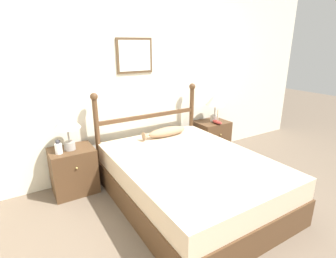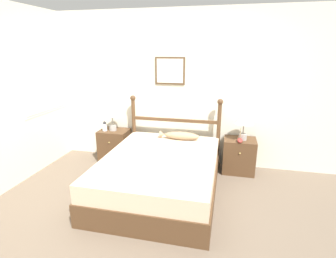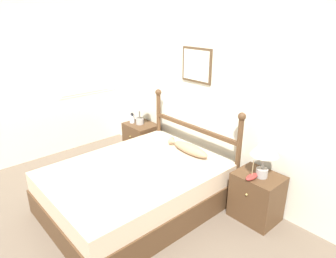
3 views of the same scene
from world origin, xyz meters
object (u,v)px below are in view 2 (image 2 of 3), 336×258
(nightstand_right, at_px, (239,156))
(table_lamp_right, at_px, (244,120))
(nightstand_left, at_px, (115,145))
(bed, at_px, (160,174))
(table_lamp_left, at_px, (112,112))
(bottle, at_px, (105,127))
(fish_pillow, at_px, (180,136))
(model_boat, at_px, (240,140))

(nightstand_right, relative_size, table_lamp_right, 1.25)
(nightstand_left, bearing_deg, bed, -39.64)
(nightstand_right, bearing_deg, nightstand_left, 180.00)
(table_lamp_left, relative_size, bottle, 2.64)
(bottle, xyz_separation_m, fish_pillow, (1.35, -0.08, -0.04))
(nightstand_left, height_order, nightstand_right, same)
(table_lamp_left, bearing_deg, bed, -39.13)
(model_boat, distance_m, fish_pillow, 0.93)
(table_lamp_right, relative_size, model_boat, 2.02)
(table_lamp_right, bearing_deg, nightstand_right, 158.42)
(model_boat, bearing_deg, fish_pillow, -179.27)
(nightstand_right, distance_m, table_lamp_right, 0.61)
(table_lamp_left, relative_size, table_lamp_right, 1.00)
(table_lamp_right, bearing_deg, bed, -141.60)
(nightstand_right, height_order, fish_pillow, fish_pillow)
(nightstand_left, relative_size, model_boat, 2.53)
(bottle, bearing_deg, bed, -34.32)
(bed, height_order, table_lamp_left, table_lamp_left)
(model_boat, relative_size, fish_pillow, 0.34)
(nightstand_left, distance_m, table_lamp_left, 0.60)
(bed, height_order, model_boat, model_boat)
(model_boat, height_order, fish_pillow, model_boat)
(table_lamp_right, xyz_separation_m, model_boat, (-0.04, -0.12, -0.30))
(table_lamp_right, xyz_separation_m, bottle, (-2.33, -0.05, -0.25))
(bed, xyz_separation_m, nightstand_left, (-1.08, 0.89, 0.02))
(nightstand_left, xyz_separation_m, bottle, (-0.14, -0.06, 0.35))
(fish_pillow, bearing_deg, nightstand_left, 173.36)
(table_lamp_right, relative_size, bottle, 2.64)
(table_lamp_right, relative_size, fish_pillow, 0.69)
(table_lamp_left, xyz_separation_m, bottle, (-0.13, -0.05, -0.25))
(model_boat, bearing_deg, bottle, 178.32)
(table_lamp_right, bearing_deg, fish_pillow, -172.54)
(model_boat, bearing_deg, table_lamp_left, 176.78)
(nightstand_right, height_order, table_lamp_right, table_lamp_right)
(bed, distance_m, bottle, 1.52)
(nightstand_left, distance_m, fish_pillow, 1.26)
(bottle, relative_size, fish_pillow, 0.26)
(table_lamp_left, height_order, bottle, table_lamp_left)
(nightstand_left, xyz_separation_m, nightstand_right, (2.16, 0.00, 0.00))
(nightstand_right, xyz_separation_m, model_boat, (-0.01, -0.13, 0.31))
(nightstand_right, relative_size, bottle, 3.31)
(nightstand_right, height_order, table_lamp_left, table_lamp_left)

